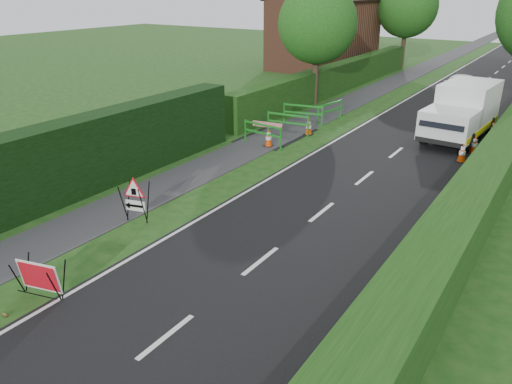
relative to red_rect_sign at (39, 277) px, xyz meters
The scene contains 23 objects.
ground 3.11m from the red_rect_sign, 75.27° to the left, with size 120.00×120.00×0.00m, color #164012.
road_surface 38.11m from the red_rect_sign, 85.06° to the left, with size 6.00×90.00×0.02m, color black.
footpath 38.03m from the red_rect_sign, 93.35° to the left, with size 2.00×90.00×0.02m, color #2D2D30.
hedge_west_near 5.18m from the red_rect_sign, 144.92° to the left, with size 1.10×18.00×2.50m, color black.
hedge_west_far 25.32m from the red_rect_sign, 99.60° to the left, with size 1.00×24.00×1.80m, color #14380F.
house_west 34.31m from the red_rect_sign, 105.63° to the left, with size 7.50×7.40×7.88m.
tree_nw 21.68m from the red_rect_sign, 100.33° to the left, with size 4.40×4.40×6.70m.
tree_fw 37.41m from the red_rect_sign, 95.90° to the left, with size 4.80×4.80×7.24m.
red_rect_sign is the anchor object (origin of this frame).
triangle_sign 4.02m from the red_rect_sign, 104.90° to the left, with size 1.00×1.00×1.19m.
works_van 18.82m from the red_rect_sign, 74.75° to the left, with size 2.45×5.45×2.43m.
traffic_cone_0 15.86m from the red_rect_sign, 68.54° to the left, with size 0.38×0.38×0.79m.
traffic_cone_1 17.24m from the red_rect_sign, 69.69° to the left, with size 0.38×0.38×0.79m.
traffic_cone_2 20.21m from the red_rect_sign, 72.13° to the left, with size 0.38×0.38×0.79m.
traffic_cone_3 12.47m from the red_rect_sign, 97.68° to the left, with size 0.38×0.38×0.79m.
traffic_cone_4 14.98m from the red_rect_sign, 94.09° to the left, with size 0.38×0.38×0.79m.
ped_barrier_0 12.50m from the red_rect_sign, 99.04° to the left, with size 2.09×0.62×1.00m.
ped_barrier_1 14.61m from the red_rect_sign, 97.59° to the left, with size 2.09×0.59×1.00m.
ped_barrier_2 16.68m from the red_rect_sign, 97.65° to the left, with size 2.09×0.72×1.00m.
ped_barrier_3 17.75m from the red_rect_sign, 94.17° to the left, with size 0.71×2.09×1.00m.
redwhite_plank 14.25m from the red_rect_sign, 101.04° to the left, with size 1.50×0.04×0.25m, color red.
litter_can 1.02m from the red_rect_sign, 91.98° to the right, with size 0.07×0.07×0.12m, color #BF7F4C.
hatchback_car 28.44m from the red_rect_sign, 84.69° to the left, with size 1.50×3.73×1.27m, color white.
Camera 1 is at (8.38, -8.27, 6.48)m, focal length 35.00 mm.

